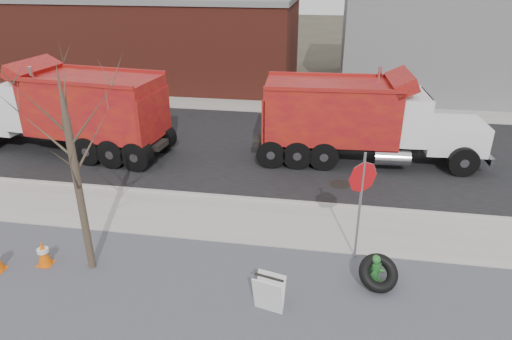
% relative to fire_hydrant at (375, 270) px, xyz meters
% --- Properties ---
extents(ground, '(120.00, 120.00, 0.00)m').
position_rel_fire_hydrant_xyz_m(ground, '(-3.77, 2.06, -0.36)').
color(ground, '#383328').
rests_on(ground, ground).
extents(gravel_verge, '(60.00, 5.00, 0.03)m').
position_rel_fire_hydrant_xyz_m(gravel_verge, '(-3.77, -1.44, -0.35)').
color(gravel_verge, slate).
rests_on(gravel_verge, ground).
extents(sidewalk, '(60.00, 2.50, 0.06)m').
position_rel_fire_hydrant_xyz_m(sidewalk, '(-3.77, 2.31, -0.33)').
color(sidewalk, '#9E9B93').
rests_on(sidewalk, ground).
extents(curb, '(60.00, 0.15, 0.11)m').
position_rel_fire_hydrant_xyz_m(curb, '(-3.77, 3.61, -0.31)').
color(curb, '#9E9B93').
rests_on(curb, ground).
extents(road, '(60.00, 9.40, 0.02)m').
position_rel_fire_hydrant_xyz_m(road, '(-3.77, 8.36, -0.35)').
color(road, black).
rests_on(road, ground).
extents(far_sidewalk, '(60.00, 2.00, 0.06)m').
position_rel_fire_hydrant_xyz_m(far_sidewalk, '(-3.77, 14.06, -0.33)').
color(far_sidewalk, '#9E9B93').
rests_on(far_sidewalk, ground).
extents(building_grey, '(12.00, 10.00, 8.00)m').
position_rel_fire_hydrant_xyz_m(building_grey, '(5.23, 20.06, 3.64)').
color(building_grey, slate).
rests_on(building_grey, ground).
extents(building_brick, '(20.20, 8.20, 5.30)m').
position_rel_fire_hydrant_xyz_m(building_brick, '(-13.77, 19.06, 2.29)').
color(building_brick, maroon).
rests_on(building_brick, ground).
extents(bare_tree, '(3.20, 3.20, 5.20)m').
position_rel_fire_hydrant_xyz_m(bare_tree, '(-6.97, -0.54, 2.93)').
color(bare_tree, '#382D23').
rests_on(bare_tree, ground).
extents(fire_hydrant, '(0.45, 0.44, 0.79)m').
position_rel_fire_hydrant_xyz_m(fire_hydrant, '(0.00, 0.00, 0.00)').
color(fire_hydrant, '#30742C').
rests_on(fire_hydrant, ground).
extents(truck_tire, '(1.17, 1.13, 0.81)m').
position_rel_fire_hydrant_xyz_m(truck_tire, '(0.07, -0.16, 0.05)').
color(truck_tire, black).
rests_on(truck_tire, ground).
extents(stop_sign, '(0.69, 0.47, 2.98)m').
position_rel_fire_hydrant_xyz_m(stop_sign, '(-0.42, 0.96, 1.65)').
color(stop_sign, gray).
rests_on(stop_sign, ground).
extents(sandwich_board, '(0.73, 0.56, 0.91)m').
position_rel_fire_hydrant_xyz_m(sandwich_board, '(-2.35, -1.39, 0.12)').
color(sandwich_board, white).
rests_on(sandwich_board, ground).
extents(traffic_cone_near, '(0.37, 0.37, 0.71)m').
position_rel_fire_hydrant_xyz_m(traffic_cone_near, '(-8.20, -0.64, -0.01)').
color(traffic_cone_near, '#E85D07').
rests_on(traffic_cone_near, ground).
extents(dump_truck_red_a, '(8.60, 2.79, 3.46)m').
position_rel_fire_hydrant_xyz_m(dump_truck_red_a, '(-0.18, 7.54, 1.40)').
color(dump_truck_red_a, black).
rests_on(dump_truck_red_a, ground).
extents(dump_truck_red_b, '(8.57, 3.34, 3.58)m').
position_rel_fire_hydrant_xyz_m(dump_truck_red_b, '(-11.34, 6.66, 1.46)').
color(dump_truck_red_b, black).
rests_on(dump_truck_red_b, ground).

